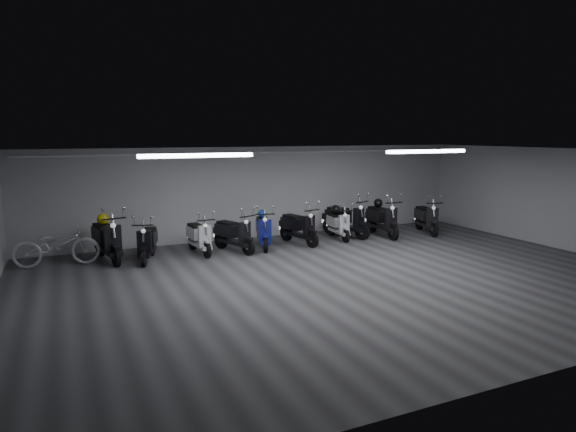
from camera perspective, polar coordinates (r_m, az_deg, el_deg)
name	(u,v)px	position (r m, az deg, el deg)	size (l,w,h in m)	color
floor	(344,278)	(11.25, 6.44, -7.13)	(14.00, 10.00, 0.01)	#39393B
ceiling	(346,152)	(10.80, 6.71, 7.32)	(14.00, 10.00, 0.01)	gray
back_wall	(262,192)	(15.40, -3.04, 2.73)	(14.00, 0.01, 2.80)	#A6A6A8
front_wall	(547,275)	(7.22, 27.53, -5.99)	(14.00, 0.01, 2.80)	#A6A6A8
right_wall	(564,199)	(15.71, 29.08, 1.69)	(0.01, 10.00, 2.80)	#A6A6A8
fluor_strip_left	(197,156)	(10.57, -10.39, 6.84)	(2.40, 0.18, 0.08)	white
fluor_strip_right	(427,151)	(13.36, 15.63, 7.15)	(2.40, 0.18, 0.08)	white
conduit	(262,153)	(15.23, -2.96, 7.26)	(0.05, 0.05, 13.60)	white
scooter_0	(107,233)	(13.27, -20.08, -1.83)	(0.65, 1.96, 1.46)	black
scooter_1	(147,236)	(13.01, -15.84, -2.27)	(0.57, 1.70, 1.27)	black
scooter_2	(199,231)	(13.48, -10.17, -1.73)	(0.55, 1.66, 1.24)	silver
scooter_3	(234,228)	(13.56, -6.21, -1.43)	(0.58, 1.75, 1.30)	black
scooter_4	(263,225)	(13.97, -2.85, -1.05)	(0.59, 1.76, 1.31)	navy
scooter_5	(299,222)	(14.42, 1.26, -0.67)	(0.60, 1.79, 1.33)	black
scooter_6	(339,220)	(15.23, 5.81, -0.46)	(0.53, 1.59, 1.18)	silver
scooter_7	(346,214)	(15.55, 6.68, 0.22)	(0.65, 1.94, 1.44)	black
scooter_8	(382,214)	(15.82, 10.77, 0.23)	(0.64, 1.91, 1.42)	black
scooter_9	(427,213)	(16.64, 15.63, 0.32)	(0.59, 1.77, 1.32)	black
bicycle	(56,241)	(13.28, -25.06, -2.58)	(0.69, 1.95, 1.26)	silver
helmet_0	(103,219)	(13.47, -20.48, -0.32)	(0.29, 0.29, 0.29)	#B9AA0A
helmet_1	(336,210)	(15.38, 5.49, 0.73)	(0.29, 0.29, 0.29)	black
helmet_2	(378,203)	(16.00, 10.30, 1.47)	(0.28, 0.28, 0.28)	black
helmet_3	(262,214)	(14.16, -2.95, 0.23)	(0.25, 0.25, 0.25)	#0D3895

